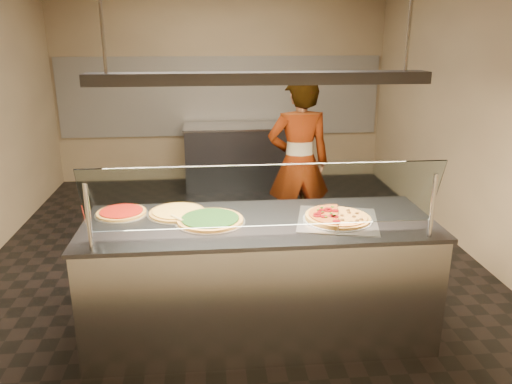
{
  "coord_description": "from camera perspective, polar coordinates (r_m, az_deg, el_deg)",
  "views": [
    {
      "loc": [
        -0.21,
        -4.77,
        2.24
      ],
      "look_at": [
        0.16,
        -0.98,
        1.02
      ],
      "focal_mm": 35.0,
      "sensor_mm": 36.0,
      "label": 1
    }
  ],
  "objects": [
    {
      "name": "ground",
      "position": [
        5.28,
        -2.72,
        -7.49
      ],
      "size": [
        5.0,
        6.0,
        0.02
      ],
      "primitive_type": "cube",
      "color": "black",
      "rests_on": "ground"
    },
    {
      "name": "wall_back",
      "position": [
        7.82,
        -4.04,
        12.31
      ],
      "size": [
        5.0,
        0.02,
        3.0
      ],
      "primitive_type": "cube",
      "color": "tan",
      "rests_on": "ground"
    },
    {
      "name": "wall_front",
      "position": [
        1.92,
        1.22,
        -4.97
      ],
      "size": [
        5.0,
        0.02,
        3.0
      ],
      "primitive_type": "cube",
      "color": "tan",
      "rests_on": "ground"
    },
    {
      "name": "wall_right",
      "position": [
        5.54,
        24.25,
        8.55
      ],
      "size": [
        0.02,
        6.0,
        3.0
      ],
      "primitive_type": "cube",
      "color": "tan",
      "rests_on": "ground"
    },
    {
      "name": "tile_band",
      "position": [
        7.81,
        -4.0,
        10.83
      ],
      "size": [
        4.9,
        0.02,
        1.2
      ],
      "primitive_type": "cube",
      "color": "silver",
      "rests_on": "wall_back"
    },
    {
      "name": "serving_counter",
      "position": [
        3.83,
        0.39,
        -9.81
      ],
      "size": [
        2.56,
        0.94,
        0.93
      ],
      "color": "#B7B7BC",
      "rests_on": "ground"
    },
    {
      "name": "sneeze_guard",
      "position": [
        3.22,
        1.04,
        -0.61
      ],
      "size": [
        2.32,
        0.18,
        0.54
      ],
      "color": "#B7B7BC",
      "rests_on": "serving_counter"
    },
    {
      "name": "perforated_tray",
      "position": [
        3.7,
        9.28,
        -3.11
      ],
      "size": [
        0.69,
        0.69,
        0.01
      ],
      "color": "silver",
      "rests_on": "serving_counter"
    },
    {
      "name": "half_pizza_pepperoni",
      "position": [
        3.66,
        7.58,
        -2.78
      ],
      "size": [
        0.34,
        0.51,
        0.05
      ],
      "color": "#A06B2A",
      "rests_on": "perforated_tray"
    },
    {
      "name": "half_pizza_sausage",
      "position": [
        3.72,
        11.04,
        -2.77
      ],
      "size": [
        0.34,
        0.51,
        0.04
      ],
      "color": "#A06B2A",
      "rests_on": "perforated_tray"
    },
    {
      "name": "pizza_spinach",
      "position": [
        3.64,
        -5.26,
        -3.16
      ],
      "size": [
        0.51,
        0.51,
        0.03
      ],
      "color": "silver",
      "rests_on": "serving_counter"
    },
    {
      "name": "pizza_cheese",
      "position": [
        3.83,
        -8.98,
        -2.27
      ],
      "size": [
        0.45,
        0.45,
        0.03
      ],
      "color": "silver",
      "rests_on": "serving_counter"
    },
    {
      "name": "pizza_tomato",
      "position": [
        3.91,
        -15.12,
        -2.24
      ],
      "size": [
        0.4,
        0.4,
        0.03
      ],
      "color": "silver",
      "rests_on": "serving_counter"
    },
    {
      "name": "pizza_spatula",
      "position": [
        3.64,
        -8.12,
        -3.02
      ],
      "size": [
        0.28,
        0.18,
        0.02
      ],
      "color": "#B7B7BC",
      "rests_on": "pizza_spinach"
    },
    {
      "name": "prep_table",
      "position": [
        7.54,
        -2.41,
        4.16
      ],
      "size": [
        1.51,
        0.74,
        0.93
      ],
      "color": "#3D3D43",
      "rests_on": "ground"
    },
    {
      "name": "worker",
      "position": [
        5.31,
        4.9,
        3.3
      ],
      "size": [
        0.69,
        0.47,
        1.84
      ],
      "primitive_type": "imported",
      "rotation": [
        0.0,
        0.0,
        3.18
      ],
      "color": "#3C3847",
      "rests_on": "ground"
    },
    {
      "name": "heat_lamp_housing",
      "position": [
        3.41,
        0.44,
        12.87
      ],
      "size": [
        2.3,
        0.18,
        0.08
      ],
      "primitive_type": "cube",
      "color": "#3D3D43",
      "rests_on": "ceiling"
    }
  ]
}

